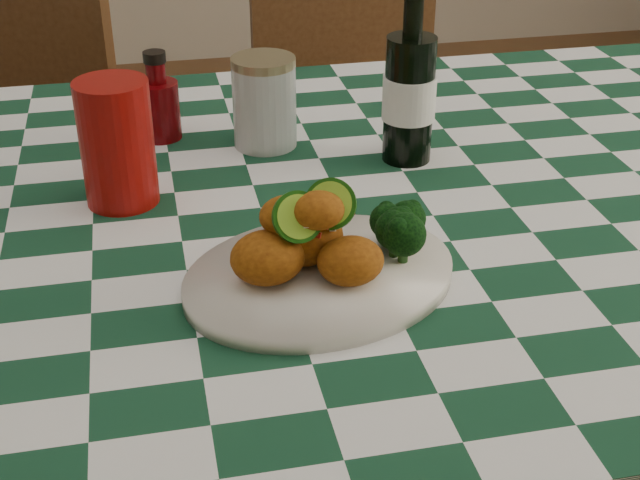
{
  "coord_description": "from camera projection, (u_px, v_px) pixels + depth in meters",
  "views": [
    {
      "loc": [
        -0.13,
        -0.98,
        1.3
      ],
      "look_at": [
        0.04,
        -0.19,
        0.84
      ],
      "focal_mm": 50.0,
      "sensor_mm": 36.0,
      "label": 1
    }
  ],
  "objects": [
    {
      "name": "plate",
      "position": [
        320.0,
        277.0,
        0.96
      ],
      "size": [
        0.36,
        0.31,
        0.02
      ],
      "primitive_type": null,
      "rotation": [
        0.0,
        0.0,
        0.29
      ],
      "color": "silver",
      "rests_on": "dining_table"
    },
    {
      "name": "beer_bottle",
      "position": [
        410.0,
        75.0,
        1.18
      ],
      "size": [
        0.1,
        0.1,
        0.24
      ],
      "primitive_type": null,
      "rotation": [
        0.0,
        0.0,
        -0.4
      ],
      "color": "black",
      "rests_on": "dining_table"
    },
    {
      "name": "broccoli_side",
      "position": [
        399.0,
        234.0,
        0.96
      ],
      "size": [
        0.07,
        0.07,
        0.05
      ],
      "primitive_type": null,
      "color": "black",
      "rests_on": "plate"
    },
    {
      "name": "mason_jar",
      "position": [
        264.0,
        102.0,
        1.25
      ],
      "size": [
        0.11,
        0.11,
        0.13
      ],
      "primitive_type": null,
      "rotation": [
        0.0,
        0.0,
        -0.21
      ],
      "color": "#B2BCBA",
      "rests_on": "dining_table"
    },
    {
      "name": "dining_table",
      "position": [
        269.0,
        444.0,
        1.31
      ],
      "size": [
        1.66,
        1.06,
        0.79
      ],
      "primitive_type": null,
      "color": "#133D26",
      "rests_on": "ground"
    },
    {
      "name": "fried_chicken_pile",
      "position": [
        317.0,
        232.0,
        0.93
      ],
      "size": [
        0.15,
        0.11,
        0.09
      ],
      "primitive_type": null,
      "color": "#A2550F",
      "rests_on": "plate"
    },
    {
      "name": "wooden_chair_right",
      "position": [
        361.0,
        176.0,
        1.96
      ],
      "size": [
        0.41,
        0.43,
        0.9
      ],
      "primitive_type": null,
      "rotation": [
        0.0,
        0.0,
        -0.0
      ],
      "color": "#472814",
      "rests_on": "ground"
    },
    {
      "name": "ketchup_bottle",
      "position": [
        158.0,
        96.0,
        1.27
      ],
      "size": [
        0.06,
        0.06,
        0.13
      ],
      "primitive_type": null,
      "rotation": [
        0.0,
        0.0,
        -0.08
      ],
      "color": "#5E0408",
      "rests_on": "dining_table"
    },
    {
      "name": "red_tumbler",
      "position": [
        117.0,
        143.0,
        1.09
      ],
      "size": [
        0.11,
        0.11,
        0.16
      ],
      "primitive_type": "cylinder",
      "rotation": [
        0.0,
        0.0,
        -0.18
      ],
      "color": "maroon",
      "rests_on": "dining_table"
    }
  ]
}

